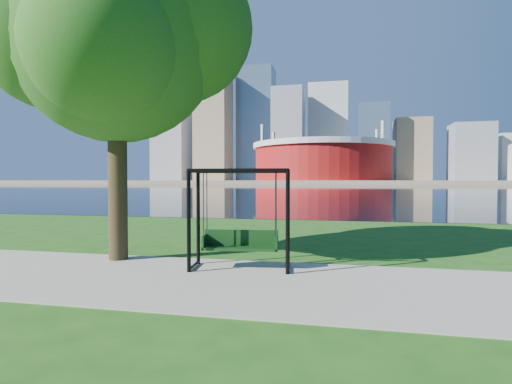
% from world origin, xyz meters
% --- Properties ---
extents(ground, '(900.00, 900.00, 0.00)m').
position_xyz_m(ground, '(0.00, 0.00, 0.00)').
color(ground, '#1E5114').
rests_on(ground, ground).
extents(path, '(120.00, 4.00, 0.03)m').
position_xyz_m(path, '(0.00, -0.50, 0.01)').
color(path, '#9E937F').
rests_on(path, ground).
extents(river, '(900.00, 180.00, 0.02)m').
position_xyz_m(river, '(0.00, 102.00, 0.01)').
color(river, black).
rests_on(river, ground).
extents(far_bank, '(900.00, 228.00, 2.00)m').
position_xyz_m(far_bank, '(0.00, 306.00, 1.00)').
color(far_bank, '#937F60').
rests_on(far_bank, ground).
extents(stadium, '(83.00, 83.00, 32.00)m').
position_xyz_m(stadium, '(-10.00, 235.00, 14.23)').
color(stadium, maroon).
rests_on(stadium, far_bank).
extents(skyline, '(392.00, 66.00, 96.50)m').
position_xyz_m(skyline, '(-4.27, 319.39, 35.89)').
color(skyline, gray).
rests_on(skyline, far_bank).
extents(swing, '(2.30, 1.21, 2.25)m').
position_xyz_m(swing, '(-0.50, 0.63, 1.09)').
color(swing, black).
rests_on(swing, ground).
extents(park_tree, '(6.51, 5.88, 8.08)m').
position_xyz_m(park_tree, '(-3.79, 1.05, 5.61)').
color(park_tree, '#2E2414').
rests_on(park_tree, ground).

